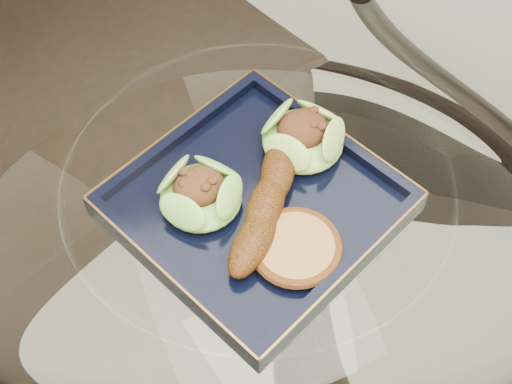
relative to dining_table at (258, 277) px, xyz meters
name	(u,v)px	position (x,y,z in m)	size (l,w,h in m)	color
dining_table	(258,277)	(0.00, 0.00, 0.00)	(1.13, 1.13, 0.77)	white
dining_chair	(78,64)	(-0.12, 0.48, -0.01)	(0.56, 0.56, 1.05)	black
navy_plate	(256,207)	(0.00, 0.00, 0.17)	(0.27, 0.27, 0.02)	black
lettuce_wrap_left	(201,195)	(-0.06, 0.02, 0.20)	(0.09, 0.09, 0.03)	olive
lettuce_wrap_right	(303,138)	(0.08, 0.05, 0.20)	(0.09, 0.09, 0.03)	#5C972C
roasted_plantain	(266,205)	(0.00, -0.02, 0.20)	(0.18, 0.04, 0.03)	#5F2F0A
crumb_patty	(296,248)	(0.01, -0.08, 0.19)	(0.09, 0.09, 0.02)	#B37C3B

